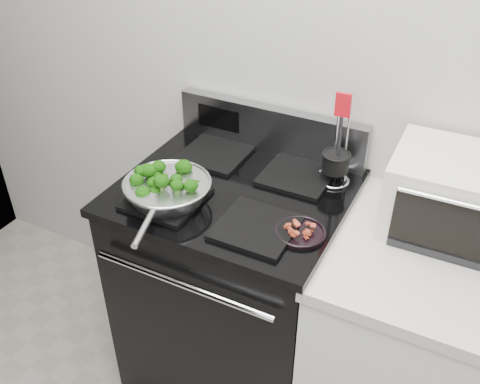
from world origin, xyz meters
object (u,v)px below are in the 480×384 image
Objects in this scene: toaster_oven at (462,198)px; gas_range at (235,284)px; utensil_holder at (335,167)px; skillet at (167,190)px; bacon_plate at (300,230)px.

gas_range is at bearing -169.76° from toaster_oven.
gas_range is 0.93m from toaster_oven.
gas_range is 0.63m from utensil_holder.
bacon_plate is at bearing -12.09° from skillet.
utensil_holder reaches higher than toaster_oven.
toaster_oven is at bearing 33.74° from bacon_plate.
bacon_plate is 0.33m from utensil_holder.
toaster_oven is (0.43, -0.05, 0.03)m from utensil_holder.
bacon_plate is (0.46, 0.04, -0.03)m from skillet.
toaster_oven is (0.42, 0.28, 0.08)m from bacon_plate.
bacon_plate is 0.46× the size of utensil_holder.
gas_range is 3.26× the size of utensil_holder.
utensil_holder is (0.46, 0.37, 0.01)m from skillet.
utensil_holder is at bearing 90.81° from bacon_plate.
gas_range is at bearing -148.45° from utensil_holder.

